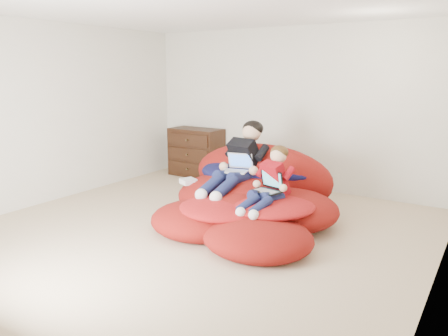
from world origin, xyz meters
TOP-DOWN VIEW (x-y plane):
  - room_shell at (0.00, 0.00)m, footprint 5.10×5.10m
  - dresser at (-1.65, 2.25)m, footprint 0.95×0.54m
  - beanbag_pile at (0.29, 0.76)m, footprint 2.34×2.43m
  - cream_pillow at (-0.28, 1.54)m, footprint 0.47×0.30m
  - older_boy at (0.08, 0.85)m, footprint 0.43×1.25m
  - younger_boy at (0.71, 0.45)m, footprint 0.37×0.91m
  - laptop_white at (0.08, 0.76)m, footprint 0.36×0.38m
  - laptop_black at (0.71, 0.42)m, footprint 0.35×0.33m
  - power_adapter at (-0.52, 0.52)m, footprint 0.24×0.24m

SIDE VIEW (x-z plane):
  - room_shell at x=0.00m, z-range -1.17..1.60m
  - beanbag_pile at x=0.29m, z-range -0.20..0.74m
  - power_adapter at x=-0.52m, z-range 0.39..0.45m
  - dresser at x=-1.65m, z-range 0.00..0.84m
  - laptop_black at x=0.71m, z-range 0.44..0.67m
  - cream_pillow at x=-0.28m, z-range 0.47..0.77m
  - younger_boy at x=0.71m, z-range 0.28..0.96m
  - laptop_white at x=0.08m, z-range 0.53..0.75m
  - older_boy at x=0.08m, z-range 0.30..1.16m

